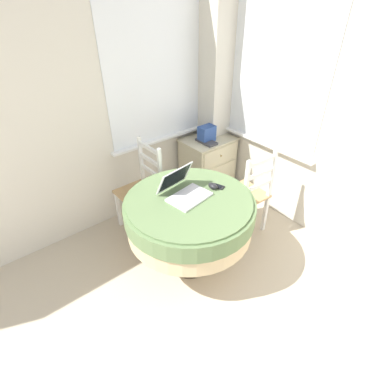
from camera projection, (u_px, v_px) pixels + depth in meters
corner_room_shell at (226, 127)px, 2.26m from camera, size 4.61×5.00×2.55m
round_dining_table at (190, 213)px, 2.47m from camera, size 1.07×1.07×0.75m
laptop at (184, 190)px, 2.41m from camera, size 0.37×0.37×0.23m
computer_mouse at (213, 186)px, 2.51m from camera, size 0.06×0.09×0.05m
cell_phone at (218, 186)px, 2.54m from camera, size 0.09×0.12×0.01m
dining_chair_near_back_window at (142, 190)px, 3.04m from camera, size 0.39×0.39×0.94m
dining_chair_near_right_window at (247, 195)px, 2.97m from camera, size 0.41×0.41×0.94m
corner_cabinet at (207, 165)px, 3.66m from camera, size 0.59×0.46×0.70m
storage_box at (207, 134)px, 3.36m from camera, size 0.18×0.12×0.18m
book_on_cabinet at (206, 142)px, 3.37m from camera, size 0.13×0.25×0.02m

